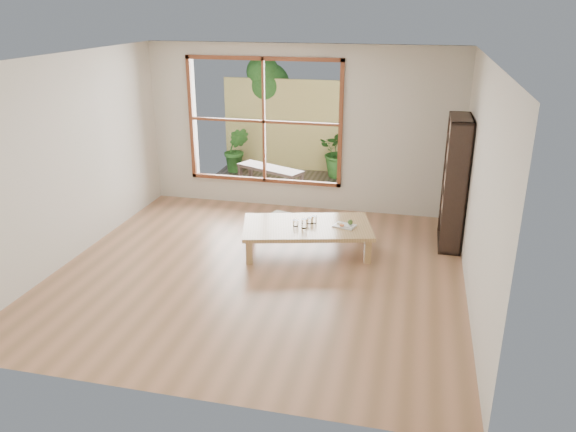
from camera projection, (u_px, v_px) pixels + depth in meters
name	position (u px, v px, depth m)	size (l,w,h in m)	color
ground	(260.00, 270.00, 7.08)	(5.00, 5.00, 0.00)	tan
low_table	(307.00, 228.00, 7.54)	(1.88, 1.35, 0.37)	tan
floor_cushion	(282.00, 221.00, 8.59)	(0.56, 0.56, 0.08)	beige
bookshelf	(455.00, 183.00, 7.55)	(0.29, 0.80, 1.79)	#2E2019
glass_tall	(304.00, 223.00, 7.41)	(0.07, 0.07, 0.13)	silver
glass_mid	(314.00, 220.00, 7.57)	(0.07, 0.07, 0.10)	silver
glass_short	(309.00, 221.00, 7.56)	(0.07, 0.07, 0.09)	silver
glass_small	(296.00, 223.00, 7.47)	(0.07, 0.07, 0.09)	silver
food_tray	(346.00, 225.00, 7.48)	(0.32, 0.27, 0.09)	white
deck	(281.00, 184.00, 10.45)	(2.80, 2.00, 0.05)	#3C322B
garden_bench	(270.00, 171.00, 9.99)	(1.31, 0.87, 0.40)	#2E2019
bamboo_fence	(293.00, 126.00, 11.04)	(2.80, 0.06, 1.80)	#D6C36D
shrub_right	(342.00, 151.00, 10.66)	(0.91, 0.79, 1.01)	#316424
shrub_left	(236.00, 150.00, 11.01)	(0.49, 0.39, 0.89)	#316424
garden_tree	(264.00, 85.00, 11.20)	(1.04, 0.85, 2.22)	#4C3D2D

